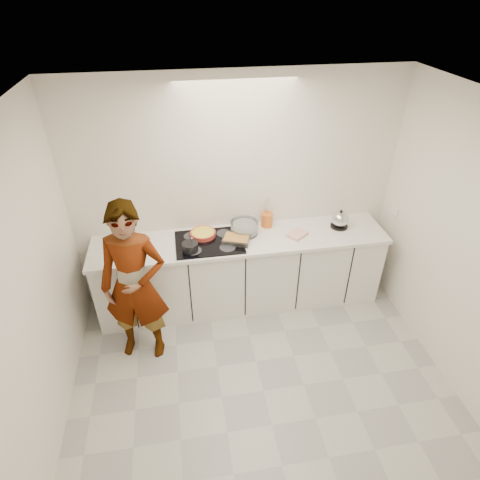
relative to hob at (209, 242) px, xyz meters
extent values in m
cube|color=#B6B7AD|center=(0.35, -1.26, -0.92)|extent=(3.60, 3.20, 0.00)
cube|color=white|center=(0.35, -1.26, 1.68)|extent=(3.60, 3.20, 0.00)
cube|color=white|center=(0.35, 0.34, 0.38)|extent=(3.60, 0.00, 2.60)
cube|color=white|center=(-1.45, -1.26, 0.38)|extent=(0.00, 3.20, 2.60)
cube|color=white|center=(2.15, -1.26, 0.38)|extent=(0.00, 3.20, 2.60)
cube|color=white|center=(2.14, 0.07, 0.15)|extent=(0.02, 0.15, 0.09)
cube|color=white|center=(0.35, 0.02, -0.48)|extent=(3.20, 0.58, 0.87)
cube|color=white|center=(0.35, 0.02, -0.03)|extent=(3.24, 0.64, 0.04)
cube|color=black|center=(0.00, 0.00, 0.00)|extent=(0.72, 0.54, 0.01)
cylinder|color=#B13629|center=(-0.05, 0.13, 0.03)|extent=(0.33, 0.33, 0.05)
cylinder|color=yellow|center=(-0.05, 0.13, 0.05)|extent=(0.29, 0.29, 0.01)
cylinder|color=black|center=(-0.21, -0.13, 0.05)|extent=(0.18, 0.18, 0.09)
cylinder|color=silver|center=(-0.19, -0.11, 0.10)|extent=(0.02, 0.07, 0.14)
cube|color=silver|center=(0.29, -0.04, 0.03)|extent=(0.34, 0.30, 0.05)
cube|color=#D59247|center=(0.29, -0.04, 0.05)|extent=(0.30, 0.26, 0.02)
cylinder|color=silver|center=(0.41, 0.13, 0.06)|extent=(0.31, 0.31, 0.14)
cylinder|color=white|center=(0.41, 0.13, 0.04)|extent=(0.26, 0.26, 0.07)
cube|color=white|center=(0.97, -0.02, 0.01)|extent=(0.26, 0.25, 0.03)
cylinder|color=black|center=(1.49, 0.07, 0.00)|extent=(0.26, 0.26, 0.02)
sphere|color=silver|center=(1.49, 0.07, 0.10)|extent=(0.25, 0.25, 0.19)
sphere|color=black|center=(1.49, 0.07, 0.20)|extent=(0.04, 0.04, 0.03)
cylinder|color=#D36120|center=(0.69, 0.23, 0.07)|extent=(0.16, 0.16, 0.16)
imported|color=white|center=(-0.77, -0.54, -0.05)|extent=(0.70, 0.52, 1.74)
camera|label=1|loc=(-0.27, -3.57, 2.41)|focal=30.00mm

